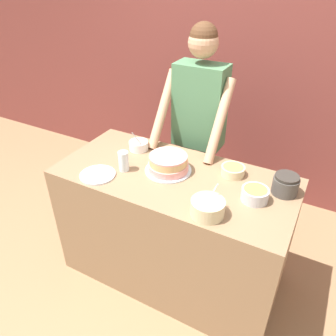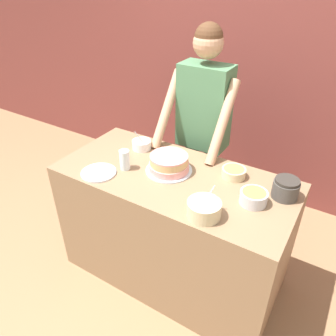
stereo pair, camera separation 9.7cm
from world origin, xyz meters
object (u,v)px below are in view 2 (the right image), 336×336
Objects in this scene: person_baker at (203,118)px; drinking_glass at (125,160)px; frosting_bowl_pink at (142,144)px; ceramic_plate at (99,173)px; frosting_bowl_olive at (254,197)px; frosting_bowl_white at (204,209)px; stoneware_jar at (286,188)px; cake at (169,164)px; frosting_bowl_yellow at (234,172)px.

drinking_glass is (-0.23, -0.66, -0.09)m from person_baker.
ceramic_plate is at bearing -96.17° from frosting_bowl_pink.
frosting_bowl_olive is (0.60, -0.57, -0.12)m from person_baker.
drinking_glass reaches higher than ceramic_plate.
person_baker reaches higher than frosting_bowl_olive.
person_baker is 0.92m from frosting_bowl_white.
frosting_bowl_pink is at bearing 148.76° from frosting_bowl_white.
drinking_glass is at bearing -76.76° from frosting_bowl_pink.
frosting_bowl_white is 0.51m from stoneware_jar.
person_baker is at bearing 52.59° from frosting_bowl_pink.
person_baker is at bearing 136.58° from frosting_bowl_olive.
ceramic_plate is at bearing -166.56° from frosting_bowl_olive.
frosting_bowl_pink is 1.22× the size of drinking_glass.
drinking_glass is at bearing 51.00° from ceramic_plate.
cake reaches higher than frosting_bowl_yellow.
frosting_bowl_white is 0.81× the size of ceramic_plate.
frosting_bowl_white reaches higher than cake.
person_baker is 5.70× the size of cake.
frosting_bowl_pink is at bearing -179.61° from frosting_bowl_yellow.
frosting_bowl_pink is at bearing 103.24° from drinking_glass.
frosting_bowl_white is at bearing -127.51° from frosting_bowl_olive.
stoneware_jar is (1.07, 0.37, 0.05)m from ceramic_plate.
cake is 1.85× the size of frosting_bowl_pink.
person_baker is at bearing 117.11° from frosting_bowl_white.
drinking_glass is (-0.64, -0.28, 0.03)m from frosting_bowl_yellow.
person_baker reaches higher than frosting_bowl_yellow.
stoneware_jar is (0.32, 0.39, 0.01)m from frosting_bowl_white.
frosting_bowl_yellow is (0.38, 0.16, -0.02)m from cake.
frosting_bowl_pink is at bearing 154.89° from cake.
ceramic_plate is at bearing -113.00° from person_baker.
frosting_bowl_olive is at bearing -44.80° from frosting_bowl_yellow.
frosting_bowl_pink reaches higher than ceramic_plate.
frosting_bowl_white reaches higher than drinking_glass.
drinking_glass is at bearing -153.94° from cake.
frosting_bowl_white reaches higher than frosting_bowl_olive.
drinking_glass reaches higher than frosting_bowl_olive.
frosting_bowl_pink is 0.29m from drinking_glass.
frosting_bowl_olive is (0.57, -0.04, -0.01)m from cake.
frosting_bowl_pink reaches higher than frosting_bowl_olive.
person_baker is 0.70m from drinking_glass.
frosting_bowl_white is 1.19× the size of frosting_bowl_olive.
frosting_bowl_yellow is 0.66× the size of ceramic_plate.
frosting_bowl_white is 0.31m from frosting_bowl_olive.
person_baker is 0.57m from frosting_bowl_yellow.
frosting_bowl_white is (0.42, -0.81, -0.11)m from person_baker.
person_baker is 0.84m from frosting_bowl_olive.
frosting_bowl_olive is at bearing 13.44° from ceramic_plate.
frosting_bowl_olive is at bearing -3.63° from cake.
ceramic_plate is (-0.94, -0.22, -0.04)m from frosting_bowl_olive.
ceramic_plate is at bearing -144.55° from cake.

